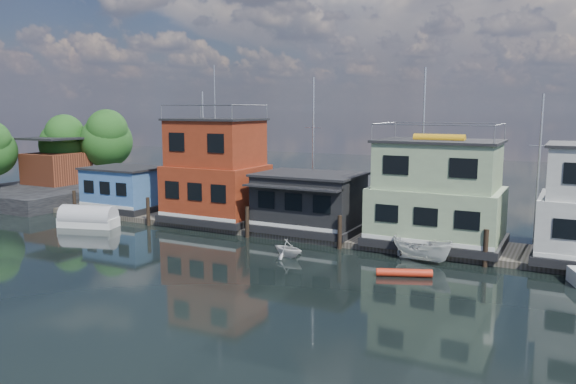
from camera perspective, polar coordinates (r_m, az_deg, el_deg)
The scene contains 13 objects.
ground at distance 30.23m, azimuth -6.85°, elevation -8.94°, with size 160.00×160.00×0.00m, color black.
dock at distance 40.31m, azimuth 2.80°, elevation -4.16°, with size 48.00×5.00×0.40m, color #595147.
houseboat_blue at distance 50.06m, azimuth -16.25°, elevation 0.33°, with size 6.40×4.90×3.66m.
houseboat_red at distance 43.83m, azimuth -7.32°, elevation 1.99°, with size 7.40×5.90×11.86m.
houseboat_dark at distance 40.07m, azimuth 2.17°, elevation -1.00°, with size 7.40×6.10×4.06m.
houseboat_green at distance 37.02m, azimuth 14.88°, elevation -0.29°, with size 8.40×5.90×7.03m.
pilings at distance 37.79m, azimuth 0.58°, elevation -3.61°, with size 42.28×0.28×2.20m.
background_masts at distance 43.48m, azimuth 11.91°, elevation 3.74°, with size 36.40×0.16×12.00m.
shore at distance 61.73m, azimuth -22.38°, elevation 2.83°, with size 12.40×15.72×8.24m.
red_kayak at distance 31.28m, azimuth 11.72°, elevation -8.04°, with size 0.44×0.44×2.99m, color red.
motorboat at distance 34.30m, azimuth 13.46°, elevation -5.67°, with size 1.49×3.96×1.53m, color white.
tarp_runabout at distance 45.72m, azimuth -19.62°, elevation -2.53°, with size 4.71×2.88×1.79m.
dinghy_white at distance 34.47m, azimuth -0.02°, elevation -5.71°, with size 1.85×2.14×1.13m, color silver.
Camera 1 is at (16.35, -23.76, 9.04)m, focal length 35.00 mm.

